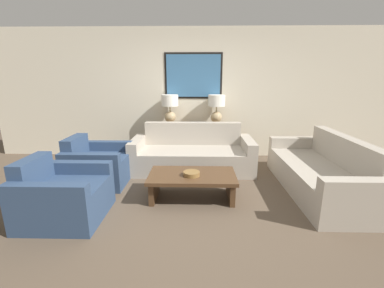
# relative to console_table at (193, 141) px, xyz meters

# --- Properties ---
(ground_plane) EXTENTS (20.00, 20.00, 0.00)m
(ground_plane) POSITION_rel_console_table_xyz_m (0.00, -2.14, -0.37)
(ground_plane) COLOR brown
(back_wall) EXTENTS (8.51, 0.12, 2.65)m
(back_wall) POSITION_rel_console_table_xyz_m (0.00, 0.26, 0.96)
(back_wall) COLOR beige
(back_wall) RESTS_ON ground_plane
(console_table) EXTENTS (1.39, 0.37, 0.74)m
(console_table) POSITION_rel_console_table_xyz_m (0.00, 0.00, 0.00)
(console_table) COLOR brown
(console_table) RESTS_ON ground_plane
(table_lamp_left) EXTENTS (0.34, 0.34, 0.59)m
(table_lamp_left) POSITION_rel_console_table_xyz_m (-0.47, 0.00, 0.73)
(table_lamp_left) COLOR tan
(table_lamp_left) RESTS_ON console_table
(table_lamp_right) EXTENTS (0.34, 0.34, 0.59)m
(table_lamp_right) POSITION_rel_console_table_xyz_m (0.47, 0.00, 0.73)
(table_lamp_right) COLOR tan
(table_lamp_right) RESTS_ON console_table
(couch_by_back_wall) EXTENTS (2.19, 0.91, 0.83)m
(couch_by_back_wall) POSITION_rel_console_table_xyz_m (0.00, -0.68, -0.09)
(couch_by_back_wall) COLOR #ADA393
(couch_by_back_wall) RESTS_ON ground_plane
(couch_by_side) EXTENTS (0.91, 2.19, 0.83)m
(couch_by_side) POSITION_rel_console_table_xyz_m (1.96, -1.57, -0.09)
(couch_by_side) COLOR #ADA393
(couch_by_side) RESTS_ON ground_plane
(coffee_table) EXTENTS (1.21, 0.67, 0.37)m
(coffee_table) POSITION_rel_console_table_xyz_m (0.02, -1.87, -0.10)
(coffee_table) COLOR #4C331E
(coffee_table) RESTS_ON ground_plane
(decorative_bowl) EXTENTS (0.23, 0.23, 0.06)m
(decorative_bowl) POSITION_rel_console_table_xyz_m (0.02, -1.93, 0.02)
(decorative_bowl) COLOR olive
(decorative_bowl) RESTS_ON coffee_table
(armchair_near_back_wall) EXTENTS (0.90, 0.88, 0.76)m
(armchair_near_back_wall) POSITION_rel_console_table_xyz_m (-1.53, -1.32, -0.09)
(armchair_near_back_wall) COLOR navy
(armchair_near_back_wall) RESTS_ON ground_plane
(armchair_near_camera) EXTENTS (0.90, 0.88, 0.76)m
(armchair_near_camera) POSITION_rel_console_table_xyz_m (-1.53, -2.42, -0.09)
(armchair_near_camera) COLOR navy
(armchair_near_camera) RESTS_ON ground_plane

